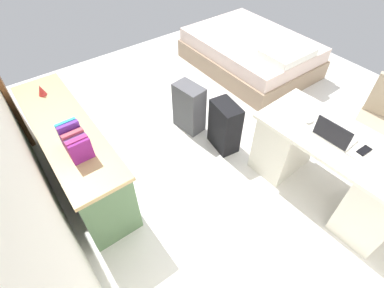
{
  "coord_description": "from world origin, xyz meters",
  "views": [
    {
      "loc": [
        -1.86,
        1.98,
        2.51
      ],
      "look_at": [
        -0.36,
        0.88,
        0.6
      ],
      "focal_mm": 27.45,
      "sensor_mm": 36.0,
      "label": 1
    }
  ],
  "objects": [
    {
      "name": "credenza",
      "position": [
        0.4,
        1.75,
        0.37
      ],
      "size": [
        1.8,
        0.48,
        0.74
      ],
      "color": "#4C6B47",
      "rests_on": "ground_plane"
    },
    {
      "name": "computer_mouse",
      "position": [
        -0.87,
        -0.08,
        0.75
      ],
      "size": [
        0.07,
        0.1,
        0.03
      ],
      "primitive_type": "ellipsoid",
      "rotation": [
        0.0,
        0.0,
        0.06
      ],
      "color": "white",
      "rests_on": "desk"
    },
    {
      "name": "desk",
      "position": [
        -1.2,
        -0.11,
        0.38
      ],
      "size": [
        1.47,
        0.74,
        0.73
      ],
      "color": "silver",
      "rests_on": "ground_plane"
    },
    {
      "name": "book_row",
      "position": [
        0.03,
        1.75,
        0.85
      ],
      "size": [
        0.31,
        0.17,
        0.24
      ],
      "color": "#7D1E76",
      "rests_on": "credenza"
    },
    {
      "name": "bed",
      "position": [
        0.96,
        -1.23,
        0.24
      ],
      "size": [
        1.91,
        1.41,
        0.58
      ],
      "color": "gray",
      "rests_on": "ground_plane"
    },
    {
      "name": "suitcase_black",
      "position": [
        -0.12,
        0.24,
        0.3
      ],
      "size": [
        0.39,
        0.27,
        0.59
      ],
      "primitive_type": "cube",
      "rotation": [
        0.0,
        0.0,
        -0.14
      ],
      "color": "black",
      "rests_on": "ground_plane"
    },
    {
      "name": "office_chair",
      "position": [
        -1.19,
        -0.93,
        0.42
      ],
      "size": [
        0.58,
        0.58,
        0.94
      ],
      "color": "black",
      "rests_on": "ground_plane"
    },
    {
      "name": "figurine_small",
      "position": [
        0.98,
        1.75,
        0.8
      ],
      "size": [
        0.08,
        0.08,
        0.11
      ],
      "primitive_type": "cone",
      "color": "red",
      "rests_on": "credenza"
    },
    {
      "name": "laptop",
      "position": [
        -1.13,
        -0.05,
        0.78
      ],
      "size": [
        0.32,
        0.24,
        0.21
      ],
      "color": "silver",
      "rests_on": "desk"
    },
    {
      "name": "suitcase_spare_grey",
      "position": [
        0.38,
        0.37,
        0.3
      ],
      "size": [
        0.39,
        0.27,
        0.6
      ],
      "primitive_type": "cube",
      "rotation": [
        0.0,
        0.0,
        0.14
      ],
      "color": "#4C4C51",
      "rests_on": "ground_plane"
    },
    {
      "name": "cell_phone_near_laptop",
      "position": [
        -1.38,
        -0.14,
        0.74
      ],
      "size": [
        0.07,
        0.14,
        0.01
      ],
      "primitive_type": "cube",
      "rotation": [
        0.0,
        0.0,
        -0.03
      ],
      "color": "black",
      "rests_on": "desk"
    },
    {
      "name": "ground_plane",
      "position": [
        0.0,
        0.0,
        0.0
      ],
      "size": [
        5.39,
        5.39,
        0.0
      ],
      "primitive_type": "plane",
      "color": "silver"
    }
  ]
}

